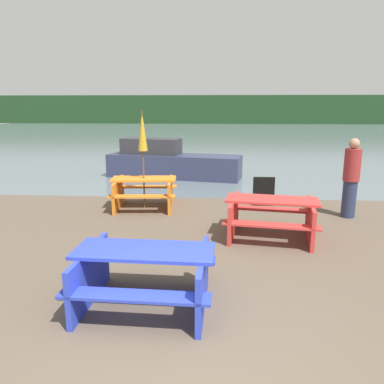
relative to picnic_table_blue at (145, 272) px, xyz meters
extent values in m
plane|color=brown|center=(0.59, -1.21, -0.47)|extent=(60.00, 60.00, 0.00)
cube|color=slate|center=(0.59, 30.85, -0.47)|extent=(60.00, 50.00, 0.00)
cube|color=#1E3D1E|center=(0.59, 50.85, 1.53)|extent=(80.00, 1.60, 4.00)
cube|color=blue|center=(0.00, 0.00, 0.29)|extent=(1.79, 0.76, 0.04)
cube|color=blue|center=(-0.02, -0.55, -0.04)|extent=(1.77, 0.34, 0.04)
cube|color=blue|center=(0.02, 0.55, -0.04)|extent=(1.77, 0.34, 0.04)
cube|color=blue|center=(-0.74, 0.03, -0.10)|extent=(0.12, 1.38, 0.73)
cube|color=blue|center=(0.74, -0.03, -0.10)|extent=(0.12, 1.38, 0.73)
cube|color=red|center=(1.98, 2.72, 0.30)|extent=(1.84, 0.96, 0.04)
cube|color=red|center=(1.90, 2.18, -0.04)|extent=(1.78, 0.55, 0.04)
cube|color=red|center=(2.07, 3.26, -0.04)|extent=(1.78, 0.55, 0.04)
cube|color=red|center=(1.25, 2.83, -0.10)|extent=(0.28, 1.37, 0.74)
cube|color=red|center=(2.71, 2.61, -0.10)|extent=(0.28, 1.37, 0.74)
cube|color=orange|center=(-0.92, 4.72, 0.29)|extent=(1.65, 0.82, 0.04)
cube|color=orange|center=(-0.88, 4.17, -0.03)|extent=(1.62, 0.41, 0.04)
cube|color=orange|center=(-0.96, 5.27, -0.03)|extent=(1.62, 0.41, 0.04)
cube|color=orange|center=(-1.58, 4.67, -0.10)|extent=(0.18, 1.38, 0.73)
cube|color=orange|center=(-0.26, 4.77, -0.10)|extent=(0.18, 1.38, 0.73)
cylinder|color=brown|center=(-0.92, 4.72, 0.75)|extent=(0.04, 0.04, 2.43)
cone|color=gold|center=(-0.92, 4.72, 1.48)|extent=(0.23, 0.23, 0.97)
cube|color=#333856|center=(-0.63, 8.94, -0.05)|extent=(4.95, 2.12, 0.82)
cube|color=#333338|center=(-1.48, 9.11, 0.64)|extent=(2.24, 1.24, 0.57)
cylinder|color=#283351|center=(3.99, 4.25, -0.04)|extent=(0.31, 0.31, 0.86)
cylinder|color=maroon|center=(3.99, 4.25, 0.76)|extent=(0.37, 0.37, 0.73)
sphere|color=tan|center=(3.99, 4.25, 1.25)|extent=(0.24, 0.24, 0.24)
cube|color=black|center=(2.13, 5.17, -0.09)|extent=(0.55, 0.08, 0.75)
camera|label=1|loc=(0.90, -4.39, 2.08)|focal=35.00mm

